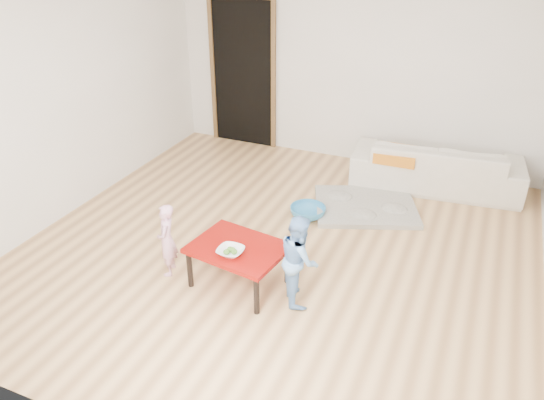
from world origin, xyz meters
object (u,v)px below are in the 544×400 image
Objects in this scene: sofa at (436,165)px; child_pink at (167,240)px; red_table at (239,265)px; basin at (308,212)px; child_blue at (299,259)px; bowl at (231,252)px.

child_pink is at bearing 48.76° from sofa.
red_table is 2.05× the size of basin.
basin is at bearing 42.80° from sofa.
child_blue reaches higher than child_pink.
red_table is 0.72m from child_pink.
red_table is at bearing 75.99° from child_pink.
sofa is at bearing 64.97° from bowl.
child_blue is at bearing 15.44° from bowl.
basin is (0.16, 1.56, -0.38)m from bowl.
sofa reaches higher than red_table.
child_blue reaches higher than basin.
child_pink is at bearing 176.65° from bowl.
child_blue is 2.08× the size of basin.
red_table is 3.58× the size of bowl.
sofa is at bearing -45.41° from child_blue.
child_pink is 1.27m from child_blue.
child_pink reaches higher than bowl.
basin is (-1.19, -1.35, -0.23)m from sofa.
child_blue reaches higher than bowl.
red_table is (-1.35, -2.77, -0.09)m from sofa.
child_blue is at bearing 68.47° from sofa.
sofa is 1.82m from basin.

